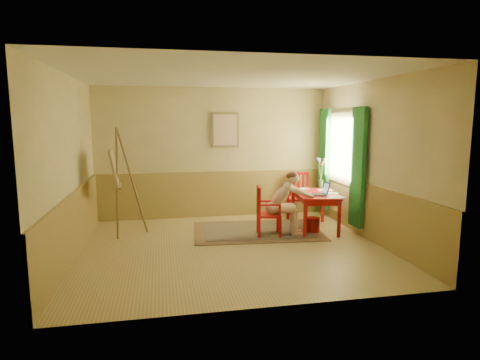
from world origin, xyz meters
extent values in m
cube|color=tan|center=(0.00, 0.00, -0.01)|extent=(5.00, 4.50, 0.02)
cube|color=white|center=(0.00, 0.00, 2.81)|extent=(5.00, 4.50, 0.02)
cube|color=tan|center=(0.00, 2.26, 1.40)|extent=(5.00, 0.02, 2.80)
cube|color=tan|center=(0.00, -2.26, 1.40)|extent=(5.00, 0.02, 2.80)
cube|color=tan|center=(-2.51, 0.00, 1.40)|extent=(0.02, 4.50, 2.80)
cube|color=tan|center=(2.51, 0.00, 1.40)|extent=(0.02, 4.50, 2.80)
cube|color=#A68C4B|center=(0.00, 2.23, 0.50)|extent=(5.00, 0.04, 1.00)
cube|color=#A68C4B|center=(-2.48, 0.00, 0.50)|extent=(0.04, 4.50, 1.00)
cube|color=#A68C4B|center=(2.48, 0.00, 0.50)|extent=(0.04, 4.50, 1.00)
cube|color=white|center=(2.47, 1.10, 1.55)|extent=(0.02, 1.00, 1.30)
cube|color=#8C7C4F|center=(2.45, 1.10, 1.55)|extent=(0.03, 1.12, 1.42)
cube|color=green|center=(2.40, 0.32, 1.25)|extent=(0.08, 0.45, 2.20)
cube|color=green|center=(2.40, 1.88, 1.25)|extent=(0.08, 0.45, 2.20)
cube|color=#8C7C4F|center=(0.25, 2.21, 1.90)|extent=(0.60, 0.04, 0.76)
cube|color=beige|center=(0.25, 2.19, 1.90)|extent=(0.50, 0.02, 0.66)
cube|color=#8C7251|center=(0.65, 0.85, 0.01)|extent=(2.52, 1.79, 0.01)
cube|color=black|center=(0.65, 0.85, 0.01)|extent=(2.09, 1.36, 0.01)
cube|color=red|center=(1.77, 0.78, 0.70)|extent=(0.87, 1.28, 0.04)
cube|color=red|center=(1.77, 0.78, 0.63)|extent=(0.76, 1.17, 0.10)
cube|color=red|center=(1.39, 0.27, 0.34)|extent=(0.06, 0.06, 0.68)
cube|color=red|center=(2.01, 0.19, 0.34)|extent=(0.06, 0.06, 0.68)
cube|color=red|center=(1.53, 1.36, 0.34)|extent=(0.06, 0.06, 0.68)
cube|color=red|center=(2.15, 1.28, 0.34)|extent=(0.06, 0.06, 0.68)
cube|color=red|center=(0.78, 0.52, 0.39)|extent=(0.48, 0.47, 0.04)
cube|color=red|center=(0.57, 0.38, 0.19)|extent=(0.05, 0.05, 0.37)
cube|color=red|center=(0.94, 0.32, 0.19)|extent=(0.05, 0.05, 0.37)
cube|color=red|center=(0.63, 0.73, 0.19)|extent=(0.05, 0.05, 0.37)
cube|color=red|center=(1.00, 0.67, 0.19)|extent=(0.05, 0.05, 0.37)
cube|color=red|center=(0.57, 0.38, 0.67)|extent=(0.05, 0.05, 0.51)
cube|color=red|center=(0.63, 0.73, 0.67)|extent=(0.05, 0.05, 0.51)
cube|color=red|center=(0.60, 0.55, 0.89)|extent=(0.11, 0.41, 0.06)
cube|color=red|center=(0.58, 0.46, 0.65)|extent=(0.03, 0.05, 0.41)
cube|color=red|center=(0.60, 0.55, 0.65)|extent=(0.03, 0.05, 0.41)
cube|color=red|center=(0.61, 0.65, 0.65)|extent=(0.03, 0.05, 0.41)
cube|color=red|center=(0.75, 0.35, 0.62)|extent=(0.38, 0.10, 0.03)
cube|color=red|center=(0.93, 0.32, 0.51)|extent=(0.04, 0.04, 0.20)
cube|color=red|center=(0.81, 0.70, 0.62)|extent=(0.38, 0.10, 0.03)
cube|color=red|center=(0.99, 0.67, 0.51)|extent=(0.04, 0.04, 0.20)
cube|color=red|center=(1.77, 1.76, 0.42)|extent=(0.57, 0.58, 0.04)
cube|color=red|center=(1.67, 2.02, 0.20)|extent=(0.06, 0.06, 0.40)
cube|color=red|center=(1.52, 1.65, 0.20)|extent=(0.06, 0.06, 0.40)
cube|color=red|center=(2.02, 1.88, 0.20)|extent=(0.06, 0.06, 0.40)
cube|color=red|center=(1.87, 1.51, 0.20)|extent=(0.06, 0.06, 0.40)
cube|color=red|center=(1.67, 2.02, 0.71)|extent=(0.06, 0.06, 0.54)
cube|color=red|center=(2.02, 1.88, 0.71)|extent=(0.06, 0.06, 0.54)
cube|color=red|center=(1.85, 1.95, 0.95)|extent=(0.42, 0.21, 0.06)
cube|color=red|center=(1.76, 1.99, 0.70)|extent=(0.05, 0.04, 0.44)
cube|color=red|center=(1.85, 1.95, 0.70)|extent=(0.05, 0.04, 0.44)
cube|color=red|center=(1.94, 1.91, 0.70)|extent=(0.05, 0.04, 0.44)
cube|color=red|center=(1.59, 1.84, 0.66)|extent=(0.19, 0.39, 0.03)
cube|color=red|center=(1.52, 1.66, 0.55)|extent=(0.05, 0.05, 0.22)
cube|color=red|center=(1.95, 1.69, 0.66)|extent=(0.19, 0.39, 0.03)
cube|color=red|center=(1.87, 1.51, 0.55)|extent=(0.05, 0.05, 0.22)
ellipsoid|color=beige|center=(0.85, 0.53, 0.53)|extent=(0.32, 0.37, 0.21)
cylinder|color=beige|center=(1.03, 0.41, 0.52)|extent=(0.44, 0.22, 0.15)
cylinder|color=beige|center=(1.06, 0.58, 0.52)|extent=(0.44, 0.22, 0.15)
cylinder|color=beige|center=(1.23, 0.38, 0.27)|extent=(0.13, 0.13, 0.48)
cylinder|color=beige|center=(1.26, 0.54, 0.27)|extent=(0.13, 0.13, 0.48)
cube|color=beige|center=(1.29, 0.37, 0.03)|extent=(0.21, 0.12, 0.07)
cube|color=beige|center=(1.32, 0.53, 0.03)|extent=(0.21, 0.12, 0.07)
ellipsoid|color=beige|center=(0.99, 0.50, 0.73)|extent=(0.50, 0.34, 0.50)
ellipsoid|color=beige|center=(1.13, 0.48, 0.91)|extent=(0.23, 0.31, 0.17)
sphere|color=beige|center=(1.23, 0.46, 1.07)|extent=(0.22, 0.22, 0.19)
ellipsoid|color=#5B2C1B|center=(1.21, 0.47, 1.12)|extent=(0.21, 0.21, 0.13)
sphere|color=#5B2C1B|center=(1.14, 0.48, 1.11)|extent=(0.11, 0.11, 0.10)
cylinder|color=beige|center=(1.20, 0.33, 0.86)|extent=(0.22, 0.14, 0.14)
cylinder|color=beige|center=(1.41, 0.31, 0.79)|extent=(0.28, 0.09, 0.16)
sphere|color=beige|center=(1.28, 0.30, 0.83)|extent=(0.10, 0.10, 0.08)
sphere|color=beige|center=(1.53, 0.32, 0.74)|extent=(0.08, 0.08, 0.07)
cylinder|color=beige|center=(1.24, 0.60, 0.86)|extent=(0.21, 0.10, 0.14)
cylinder|color=beige|center=(1.45, 0.55, 0.79)|extent=(0.28, 0.17, 0.16)
sphere|color=beige|center=(1.33, 0.59, 0.83)|extent=(0.10, 0.10, 0.08)
sphere|color=beige|center=(1.56, 0.50, 0.74)|extent=(0.08, 0.08, 0.07)
cube|color=#1E2338|center=(1.71, 0.55, 0.73)|extent=(0.34, 0.24, 0.02)
cube|color=#2D3342|center=(1.71, 0.55, 0.73)|extent=(0.29, 0.19, 0.00)
cube|color=#1E2338|center=(1.90, 0.55, 0.85)|extent=(0.08, 0.24, 0.22)
cube|color=#99BFF2|center=(1.89, 0.55, 0.84)|extent=(0.06, 0.20, 0.18)
cube|color=white|center=(1.99, 0.31, 0.72)|extent=(0.34, 0.27, 0.00)
cube|color=white|center=(2.09, 1.05, 0.72)|extent=(0.32, 0.25, 0.00)
cube|color=white|center=(1.66, 1.26, 0.72)|extent=(0.35, 0.30, 0.00)
cube|color=white|center=(2.04, 0.68, 0.72)|extent=(0.34, 0.28, 0.00)
cylinder|color=#3F724C|center=(2.10, 1.30, 0.80)|extent=(0.12, 0.12, 0.17)
cylinder|color=#3F7233|center=(2.08, 1.37, 1.08)|extent=(0.04, 0.14, 0.44)
sphere|color=#728CD8|center=(2.07, 1.43, 1.30)|extent=(0.08, 0.08, 0.07)
cylinder|color=#3F7233|center=(2.06, 1.27, 1.10)|extent=(0.08, 0.08, 0.46)
sphere|color=pink|center=(2.03, 1.23, 1.33)|extent=(0.06, 0.06, 0.05)
cylinder|color=#3F7233|center=(2.11, 1.32, 1.03)|extent=(0.04, 0.04, 0.34)
sphere|color=pink|center=(2.12, 1.33, 1.20)|extent=(0.07, 0.07, 0.05)
cylinder|color=#3F7233|center=(2.05, 1.25, 1.08)|extent=(0.10, 0.12, 0.43)
sphere|color=#728CD8|center=(2.01, 1.20, 1.29)|extent=(0.07, 0.07, 0.06)
cylinder|color=#3F7233|center=(2.15, 1.33, 1.05)|extent=(0.11, 0.07, 0.38)
sphere|color=pink|center=(2.20, 1.36, 1.24)|extent=(0.07, 0.07, 0.06)
cylinder|color=#3F7233|center=(2.12, 1.32, 1.06)|extent=(0.07, 0.04, 0.39)
sphere|color=pink|center=(2.15, 1.33, 1.25)|extent=(0.06, 0.06, 0.05)
cylinder|color=#3F7233|center=(2.14, 1.34, 1.08)|extent=(0.11, 0.09, 0.44)
sphere|color=#728CD8|center=(2.19, 1.38, 1.30)|extent=(0.06, 0.06, 0.05)
cylinder|color=red|center=(1.67, 0.60, 0.14)|extent=(0.30, 0.30, 0.28)
cylinder|color=brown|center=(-1.91, 0.99, 0.99)|extent=(0.07, 0.37, 1.99)
cylinder|color=brown|center=(-1.94, 1.31, 0.99)|extent=(0.13, 0.36, 1.99)
cylinder|color=brown|center=(-1.66, 1.18, 0.99)|extent=(0.52, 0.08, 1.99)
cylinder|color=brown|center=(-1.95, 1.15, 0.91)|extent=(0.08, 0.56, 0.03)
cube|color=brown|center=(-1.89, 1.16, 0.91)|extent=(0.12, 0.60, 0.03)
cube|color=#8C7C4F|center=(-1.97, 1.15, 1.26)|extent=(0.23, 0.89, 0.66)
cube|color=beige|center=(-1.95, 1.15, 1.26)|extent=(0.18, 0.80, 0.57)
camera|label=1|loc=(-1.13, -6.43, 2.11)|focal=30.16mm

